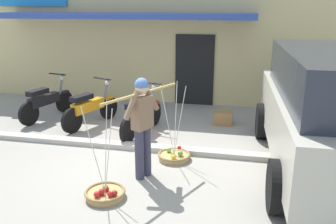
% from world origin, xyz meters
% --- Properties ---
extents(ground_plane, '(90.00, 90.00, 0.00)m').
position_xyz_m(ground_plane, '(0.00, 0.00, 0.00)').
color(ground_plane, '#9E998C').
extents(sidewalk_curb, '(20.00, 0.24, 0.10)m').
position_xyz_m(sidewalk_curb, '(0.00, 0.70, 0.05)').
color(sidewalk_curb, '#BAB4A5').
rests_on(sidewalk_curb, ground).
extents(fruit_vendor, '(0.79, 1.58, 1.70)m').
position_xyz_m(fruit_vendor, '(0.38, -0.41, 0.98)').
color(fruit_vendor, '#38384C').
rests_on(fruit_vendor, ground).
extents(fruit_basket_left_side, '(0.61, 0.61, 1.45)m').
position_xyz_m(fruit_basket_left_side, '(0.01, -1.20, 0.08)').
color(fruit_basket_left_side, tan).
rests_on(fruit_basket_left_side, ground).
extents(fruit_basket_right_side, '(0.61, 0.61, 1.45)m').
position_xyz_m(fruit_basket_right_side, '(0.76, 0.37, 0.08)').
color(fruit_basket_right_side, tan).
rests_on(fruit_basket_right_side, ground).
extents(motorcycle_nearest_shop, '(0.63, 1.79, 1.09)m').
position_xyz_m(motorcycle_nearest_shop, '(-2.87, 2.12, 0.45)').
color(motorcycle_nearest_shop, black).
rests_on(motorcycle_nearest_shop, ground).
extents(motorcycle_second_in_row, '(0.76, 1.74, 1.09)m').
position_xyz_m(motorcycle_second_in_row, '(-1.56, 1.83, 0.45)').
color(motorcycle_second_in_row, black).
rests_on(motorcycle_second_in_row, ground).
extents(motorcycle_third_in_row, '(0.59, 1.80, 1.09)m').
position_xyz_m(motorcycle_third_in_row, '(-0.22, 1.56, 0.45)').
color(motorcycle_third_in_row, black).
rests_on(motorcycle_third_in_row, ground).
extents(parked_truck, '(2.25, 4.85, 2.10)m').
position_xyz_m(parked_truck, '(3.40, 0.42, 1.13)').
color(parked_truck, beige).
rests_on(parked_truck, ground).
extents(storefront_building, '(13.00, 6.00, 4.20)m').
position_xyz_m(storefront_building, '(-1.36, 6.77, 2.10)').
color(storefront_building, '#DBC684').
rests_on(storefront_building, ground).
extents(wooden_crate, '(0.44, 0.36, 0.32)m').
position_xyz_m(wooden_crate, '(1.54, 2.61, 0.16)').
color(wooden_crate, olive).
rests_on(wooden_crate, ground).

